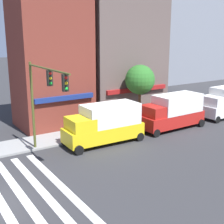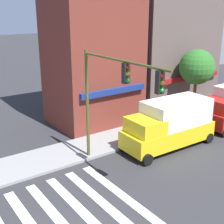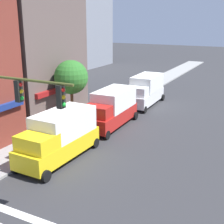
# 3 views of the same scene
# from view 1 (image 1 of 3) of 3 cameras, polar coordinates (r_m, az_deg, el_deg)

# --- Properties ---
(storefront_row) EXTENTS (14.92, 5.30, 13.39)m
(storefront_row) POSITION_cam_1_polar(r_m,az_deg,el_deg) (30.22, -3.74, 10.37)
(storefront_row) COLOR maroon
(storefront_row) RESTS_ON ground_plane
(traffic_signal) EXTENTS (0.32, 6.42, 6.38)m
(traffic_signal) POSITION_cam_1_polar(r_m,az_deg,el_deg) (20.44, -12.39, 3.77)
(traffic_signal) COLOR #474C1E
(traffic_signal) RESTS_ON ground_plane
(box_truck_yellow) EXTENTS (6.25, 2.42, 3.04)m
(box_truck_yellow) POSITION_cam_1_polar(r_m,az_deg,el_deg) (23.84, -1.38, -2.10)
(box_truck_yellow) COLOR yellow
(box_truck_yellow) RESTS_ON ground_plane
(box_truck_red) EXTENTS (6.25, 2.42, 3.04)m
(box_truck_red) POSITION_cam_1_polar(r_m,az_deg,el_deg) (28.08, 11.02, 0.15)
(box_truck_red) COLOR #B21E19
(box_truck_red) RESTS_ON ground_plane
(pedestrian_orange_vest) EXTENTS (0.32, 0.32, 1.77)m
(pedestrian_orange_vest) POSITION_cam_1_polar(r_m,az_deg,el_deg) (34.27, 13.75, 1.65)
(pedestrian_orange_vest) COLOR #23232D
(pedestrian_orange_vest) RESTS_ON sidewalk_left
(pedestrian_blue_shirt) EXTENTS (0.32, 0.32, 1.77)m
(pedestrian_blue_shirt) POSITION_cam_1_polar(r_m,az_deg,el_deg) (34.64, 15.48, 1.67)
(pedestrian_blue_shirt) COLOR #23232D
(pedestrian_blue_shirt) RESTS_ON sidewalk_left
(street_tree) EXTENTS (2.71, 2.71, 5.38)m
(street_tree) POSITION_cam_1_polar(r_m,az_deg,el_deg) (28.67, 5.14, 5.87)
(street_tree) COLOR brown
(street_tree) RESTS_ON sidewalk_left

